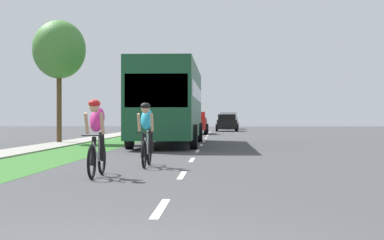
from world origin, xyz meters
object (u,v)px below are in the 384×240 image
Objects in this scene: cyclist_lead at (97,137)px; pickup_red at (193,123)px; cyclist_trailing at (147,134)px; street_tree_near at (59,50)px; suv_silver at (228,120)px; bus_dark_green at (169,101)px; sedan_black at (227,123)px.

cyclist_lead is 0.34× the size of pickup_red.
pickup_red reaches higher than cyclist_trailing.
pickup_red is 0.87× the size of street_tree_near.
suv_silver is (2.77, 50.42, 0.14)m from cyclist_trailing.
bus_dark_green reaches higher than cyclist_trailing.
street_tree_near reaches higher than suv_silver.
pickup_red is 20.44m from suv_silver.
cyclist_trailing is at bearing -66.95° from street_tree_near.
pickup_red is 1.19× the size of sedan_black.
pickup_red is 1.09× the size of suv_silver.
bus_dark_green is (-0.44, 12.25, 1.17)m from cyclist_trailing.
cyclist_trailing is at bearing -87.96° from bus_dark_green.
street_tree_near is (-5.69, -16.47, 3.61)m from pickup_red.
suv_silver is 37.86m from street_tree_near.
sedan_black is (3.19, 42.43, -0.04)m from cyclist_lead.
suv_silver reaches higher than cyclist_trailing.
cyclist_trailing is 0.34× the size of pickup_red.
sedan_black is 0.73× the size of street_tree_near.
cyclist_lead is at bearing -72.57° from street_tree_near.
sedan_black is at bearing 72.35° from street_tree_near.
pickup_red is at bearing 89.07° from bus_dark_green.
bus_dark_green is at bearing -90.93° from pickup_red.
suv_silver reaches higher than pickup_red.
suv_silver is at bearing 76.81° from street_tree_near.
bus_dark_green is 17.98m from pickup_red.
suv_silver is at bearing 85.20° from bus_dark_green.
cyclist_trailing is 39.90m from sedan_black.
cyclist_lead is 0.29× the size of street_tree_near.
cyclist_lead is 17.48m from street_tree_near.
cyclist_lead is 42.55m from sedan_black.
bus_dark_green is 2.47× the size of suv_silver.
bus_dark_green is at bearing -15.21° from street_tree_near.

